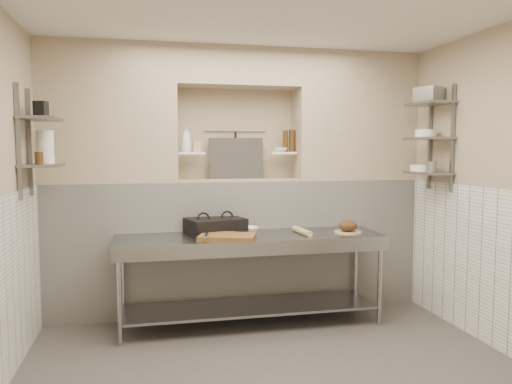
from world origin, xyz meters
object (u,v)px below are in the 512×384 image
object	(u,v)px
mixing_bowl	(249,229)
jug_left	(45,147)
bottle_soap	(186,139)
bowl_alcove	(281,150)
prep_table	(251,261)
rolling_pin	(302,231)
panini_press	(215,226)
bread_loaf	(348,226)
cutting_board	(228,237)

from	to	relation	value
mixing_bowl	jug_left	distance (m)	2.07
bottle_soap	bowl_alcove	size ratio (longest dim) A/B	1.88
prep_table	bottle_soap	bearing A→B (deg)	136.74
bottle_soap	prep_table	bearing A→B (deg)	-43.26
prep_table	rolling_pin	distance (m)	0.59
panini_press	bread_loaf	distance (m)	1.34
bread_loaf	bottle_soap	xyz separation A→B (m)	(-1.56, 0.60, 0.88)
rolling_pin	bread_loaf	bearing A→B (deg)	-3.23
prep_table	panini_press	distance (m)	0.51
rolling_pin	bottle_soap	size ratio (longest dim) A/B	1.44
prep_table	bread_loaf	size ratio (longest dim) A/B	13.82
mixing_bowl	bowl_alcove	size ratio (longest dim) A/B	1.40
panini_press	jug_left	distance (m)	1.74
rolling_pin	bread_loaf	world-z (taller)	bread_loaf
mixing_bowl	rolling_pin	distance (m)	0.55
bowl_alcove	jug_left	world-z (taller)	jug_left
bread_loaf	bowl_alcove	distance (m)	1.11
jug_left	cutting_board	bearing A→B (deg)	-6.77
prep_table	cutting_board	xyz separation A→B (m)	(-0.26, -0.16, 0.28)
cutting_board	mixing_bowl	world-z (taller)	mixing_bowl
panini_press	rolling_pin	xyz separation A→B (m)	(0.83, -0.25, -0.05)
prep_table	cutting_board	world-z (taller)	cutting_board
bread_loaf	bottle_soap	world-z (taller)	bottle_soap
prep_table	jug_left	distance (m)	2.17
cutting_board	panini_press	bearing A→B (deg)	99.50
prep_table	bowl_alcove	bearing A→B (deg)	50.52
bread_loaf	cutting_board	bearing A→B (deg)	-175.31
cutting_board	mixing_bowl	xyz separation A→B (m)	(0.28, 0.39, 0.00)
panini_press	rolling_pin	bearing A→B (deg)	-32.36
prep_table	mixing_bowl	world-z (taller)	mixing_bowl
cutting_board	bowl_alcove	xyz separation A→B (m)	(0.70, 0.69, 0.81)
rolling_pin	bowl_alcove	bearing A→B (deg)	96.99
prep_table	jug_left	bearing A→B (deg)	178.99
panini_press	cutting_board	size ratio (longest dim) A/B	1.24
bowl_alcove	bottle_soap	bearing A→B (deg)	179.50
prep_table	cutting_board	bearing A→B (deg)	-148.44
rolling_pin	bowl_alcove	world-z (taller)	bowl_alcove
panini_press	prep_table	bearing A→B (deg)	-50.18
bottle_soap	cutting_board	bearing A→B (deg)	-65.42
rolling_pin	jug_left	distance (m)	2.52
rolling_pin	bowl_alcove	size ratio (longest dim) A/B	2.70
panini_press	jug_left	xyz separation A→B (m)	(-1.54, -0.19, 0.78)
prep_table	bottle_soap	size ratio (longest dim) A/B	9.59
bread_loaf	bottle_soap	distance (m)	1.89
bowl_alcove	rolling_pin	bearing A→B (deg)	-83.01
rolling_pin	bread_loaf	xyz separation A→B (m)	(0.48, -0.03, 0.04)
bowl_alcove	jug_left	size ratio (longest dim) A/B	0.49
mixing_bowl	jug_left	size ratio (longest dim) A/B	0.69
mixing_bowl	rolling_pin	world-z (taller)	rolling_pin
bread_loaf	bowl_alcove	bearing A→B (deg)	132.61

